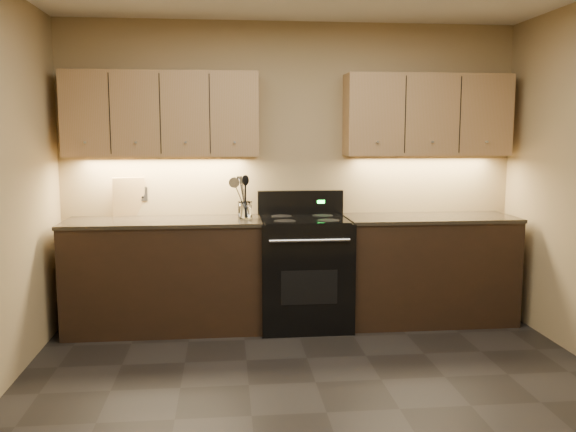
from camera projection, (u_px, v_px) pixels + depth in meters
name	position (u px, v px, depth m)	size (l,w,h in m)	color
floor	(327.00, 412.00, 3.61)	(4.00, 4.00, 0.00)	black
wall_back	(291.00, 172.00, 5.41)	(4.00, 0.04, 2.60)	#A0865E
counter_left	(165.00, 275.00, 5.11)	(1.62, 0.62, 0.93)	black
counter_right	(428.00, 269.00, 5.34)	(1.46, 0.62, 0.93)	black
stove	(304.00, 270.00, 5.21)	(0.76, 0.68, 1.14)	black
upper_cab_left	(162.00, 114.00, 5.08)	(1.60, 0.30, 0.70)	#A17950
upper_cab_right	(427.00, 115.00, 5.31)	(1.44, 0.30, 0.70)	#A17950
outlet_plate	(143.00, 194.00, 5.29)	(0.09, 0.01, 0.12)	#B2B5BA
utensil_crock	(245.00, 211.00, 5.12)	(0.15, 0.15, 0.15)	white
cutting_board	(129.00, 197.00, 5.26)	(0.27, 0.02, 0.34)	tan
wooden_spoon	(242.00, 197.00, 5.09)	(0.06, 0.06, 0.33)	tan
black_spoon	(245.00, 196.00, 5.11)	(0.06, 0.06, 0.35)	black
black_turner	(247.00, 196.00, 5.08)	(0.08, 0.08, 0.36)	black
steel_spatula	(248.00, 196.00, 5.11)	(0.08, 0.08, 0.35)	silver
steel_skimmer	(248.00, 197.00, 5.10)	(0.09, 0.09, 0.33)	silver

